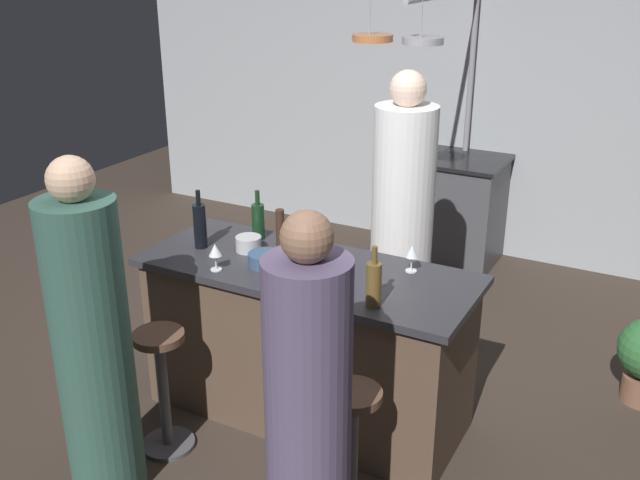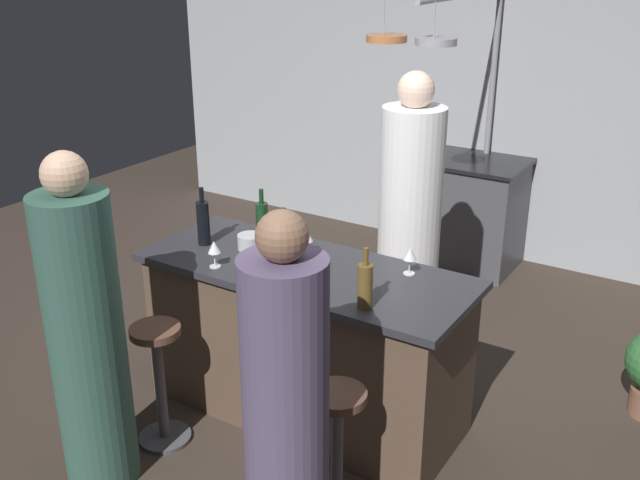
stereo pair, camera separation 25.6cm
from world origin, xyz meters
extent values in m
plane|color=#382D26|center=(0.00, 0.00, 0.00)|extent=(9.00, 9.00, 0.00)
cube|color=#9EA3A8|center=(0.00, 2.85, 1.30)|extent=(6.40, 0.16, 2.60)
cube|color=brown|center=(0.00, 0.00, 0.43)|extent=(1.72, 0.66, 0.86)
cube|color=#2D2D33|center=(0.00, 0.00, 0.88)|extent=(1.80, 0.72, 0.04)
cube|color=#47474C|center=(0.00, 2.45, 0.43)|extent=(0.76, 0.60, 0.86)
cube|color=black|center=(0.00, 2.45, 0.88)|extent=(0.80, 0.64, 0.03)
cylinder|color=white|center=(0.17, 0.92, 0.80)|extent=(0.38, 0.38, 1.60)
sphere|color=beige|center=(0.17, 0.92, 1.70)|extent=(0.22, 0.22, 0.22)
cylinder|color=#4C4C51|center=(-0.50, -0.62, 0.01)|extent=(0.28, 0.28, 0.02)
cylinder|color=#4C4C51|center=(-0.50, -0.62, 0.33)|extent=(0.06, 0.06, 0.62)
cylinder|color=brown|center=(-0.50, -0.62, 0.66)|extent=(0.26, 0.26, 0.04)
cylinder|color=#33594C|center=(-0.56, -0.99, 0.74)|extent=(0.35, 0.35, 1.48)
sphere|color=#D8AD8C|center=(-0.56, -0.99, 1.57)|extent=(0.20, 0.20, 0.20)
cylinder|color=#4C4C51|center=(0.57, -0.62, 0.33)|extent=(0.06, 0.06, 0.62)
cylinder|color=brown|center=(0.57, -0.62, 0.66)|extent=(0.26, 0.26, 0.04)
cylinder|color=#594C6B|center=(0.55, -0.97, 0.71)|extent=(0.34, 0.34, 1.43)
sphere|color=#8C664C|center=(0.55, -0.97, 1.52)|extent=(0.19, 0.19, 0.19)
cylinder|color=gray|center=(0.00, 2.70, 1.07)|extent=(0.04, 0.04, 2.15)
cylinder|color=#B26638|center=(-0.30, 1.44, 1.91)|extent=(0.27, 0.27, 0.04)
cylinder|color=gray|center=(-0.30, 1.39, 2.03)|extent=(0.01, 0.01, 0.24)
cylinder|color=gray|center=(0.05, 1.43, 1.91)|extent=(0.26, 0.26, 0.04)
cylinder|color=gray|center=(0.05, 1.39, 2.03)|extent=(0.01, 0.01, 0.24)
cylinder|color=#382319|center=(-0.28, 0.20, 1.01)|extent=(0.05, 0.05, 0.21)
cylinder|color=#143319|center=(-0.44, 0.23, 1.00)|extent=(0.07, 0.07, 0.20)
cylinder|color=#143319|center=(-0.44, 0.23, 1.15)|extent=(0.03, 0.03, 0.08)
cylinder|color=#B78C8E|center=(-0.02, -0.14, 1.01)|extent=(0.07, 0.07, 0.23)
cylinder|color=#B78C8E|center=(-0.02, -0.14, 1.17)|extent=(0.03, 0.03, 0.08)
cylinder|color=brown|center=(0.49, -0.24, 1.01)|extent=(0.07, 0.07, 0.22)
cylinder|color=brown|center=(0.49, -0.24, 1.16)|extent=(0.03, 0.03, 0.08)
cylinder|color=black|center=(-0.65, -0.04, 1.02)|extent=(0.07, 0.07, 0.25)
cylinder|color=black|center=(-0.65, -0.04, 1.19)|extent=(0.03, 0.03, 0.08)
cylinder|color=silver|center=(-0.08, 0.14, 0.90)|extent=(0.06, 0.06, 0.01)
cylinder|color=silver|center=(-0.08, 0.14, 0.94)|extent=(0.01, 0.01, 0.07)
cone|color=silver|center=(-0.08, 0.14, 1.01)|extent=(0.07, 0.07, 0.06)
cylinder|color=silver|center=(-0.40, -0.25, 0.90)|extent=(0.06, 0.06, 0.01)
cylinder|color=silver|center=(-0.40, -0.25, 0.94)|extent=(0.01, 0.01, 0.07)
cone|color=silver|center=(-0.40, -0.25, 1.01)|extent=(0.07, 0.07, 0.06)
cylinder|color=silver|center=(0.50, 0.21, 0.90)|extent=(0.06, 0.06, 0.01)
cylinder|color=silver|center=(0.50, 0.21, 0.94)|extent=(0.01, 0.01, 0.07)
cone|color=silver|center=(0.50, 0.21, 1.01)|extent=(0.07, 0.07, 0.06)
cylinder|color=#334C6B|center=(-0.20, -0.09, 0.94)|extent=(0.18, 0.18, 0.07)
cylinder|color=#B7B7BC|center=(-0.39, 0.05, 0.94)|extent=(0.14, 0.14, 0.08)
camera|label=1|loc=(1.71, -3.05, 2.47)|focal=41.05mm
camera|label=2|loc=(1.93, -2.92, 2.47)|focal=41.05mm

